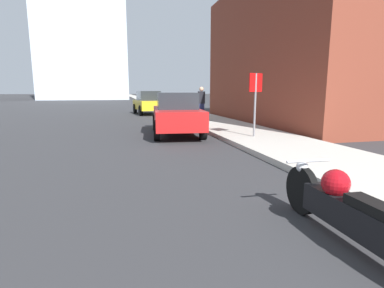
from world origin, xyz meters
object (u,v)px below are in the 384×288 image
at_px(motorcycle, 349,211).
at_px(stop_sign, 255,94).
at_px(parked_car_red, 176,113).
at_px(pedestrian, 201,102).
at_px(parked_car_yellow, 148,103).

height_order(motorcycle, stop_sign, stop_sign).
distance_m(motorcycle, parked_car_red, 8.82).
xyz_separation_m(motorcycle, pedestrian, (2.08, 13.42, 0.66)).
height_order(motorcycle, parked_car_yellow, parked_car_yellow).
bearing_deg(motorcycle, parked_car_yellow, 92.04).
bearing_deg(parked_car_red, motorcycle, -82.83).
distance_m(motorcycle, parked_car_yellow, 19.52).
xyz_separation_m(parked_car_red, pedestrian, (2.28, 4.62, 0.23)).
relative_size(motorcycle, parked_car_red, 0.55).
xyz_separation_m(motorcycle, parked_car_red, (-0.20, 8.80, 0.43)).
xyz_separation_m(motorcycle, stop_sign, (2.07, 6.71, 1.19)).
bearing_deg(stop_sign, parked_car_red, 137.29).
relative_size(stop_sign, pedestrian, 1.20).
relative_size(parked_car_red, pedestrian, 2.63).
relative_size(parked_car_yellow, stop_sign, 1.93).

